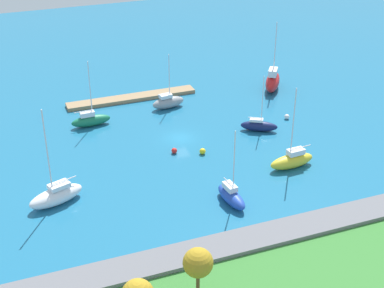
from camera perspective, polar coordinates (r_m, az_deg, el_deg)
water at (r=82.65m, az=-1.23°, el=0.60°), size 160.00×160.00×0.00m
pier_dock at (r=95.68m, az=-6.08°, el=4.65°), size 21.80×2.56×0.61m
breakwater at (r=61.73m, az=7.29°, el=-9.53°), size 66.96×3.84×1.49m
shoreline_park at (r=57.65m, az=10.29°, el=-13.28°), size 59.15×12.09×1.04m
park_tree_midwest at (r=51.37m, az=0.61°, el=-11.91°), size 2.77×2.77×5.58m
sailboat_white_far_north at (r=69.44m, az=-13.52°, el=-5.05°), size 7.26×4.50×12.46m
sailboat_blue_mid_basin at (r=67.86m, az=3.98°, el=-5.23°), size 2.40×5.69×9.79m
sailboat_yellow_lone_south at (r=75.94m, az=10.05°, el=-1.61°), size 6.54×2.41×11.42m
sailboat_red_near_pier at (r=99.66m, az=8.13°, el=6.32°), size 5.98×7.19×11.87m
sailboat_green_outer_mooring at (r=87.21m, az=-10.18°, el=2.41°), size 6.07×1.96×10.26m
sailboat_navy_west_end at (r=84.95m, az=6.76°, el=1.86°), size 5.55×4.10×8.77m
sailboat_gray_by_breakwater at (r=91.87m, az=-2.43°, el=4.25°), size 5.70×2.65×9.04m
mooring_buoy_yellow at (r=78.25m, az=1.07°, el=-0.74°), size 0.87×0.87×0.87m
mooring_buoy_red at (r=78.48m, az=-1.80°, el=-0.68°), size 0.80×0.80×0.80m
mooring_buoy_white at (r=89.46m, az=9.54°, el=2.73°), size 0.79×0.79×0.79m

